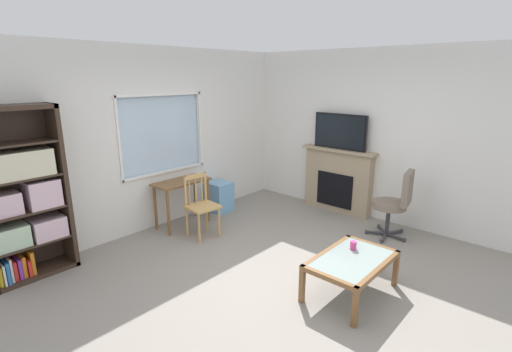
{
  "coord_description": "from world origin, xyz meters",
  "views": [
    {
      "loc": [
        -3.05,
        -2.43,
        2.27
      ],
      "look_at": [
        0.27,
        0.54,
        1.06
      ],
      "focal_mm": 25.93,
      "sensor_mm": 36.0,
      "label": 1
    }
  ],
  "objects": [
    {
      "name": "ground",
      "position": [
        0.0,
        0.0,
        -0.01
      ],
      "size": [
        6.0,
        5.76,
        0.02
      ],
      "primitive_type": "cube",
      "color": "gray"
    },
    {
      "name": "sippy_cup",
      "position": [
        0.44,
        -0.74,
        0.46
      ],
      "size": [
        0.07,
        0.07,
        0.09
      ],
      "primitive_type": "cylinder",
      "color": "#DB3D84",
      "rests_on": "coffee_table"
    },
    {
      "name": "tv",
      "position": [
        2.39,
        0.58,
        1.38
      ],
      "size": [
        0.06,
        0.93,
        0.58
      ],
      "color": "black",
      "rests_on": "fireplace"
    },
    {
      "name": "plastic_drawer_unit",
      "position": [
        1.03,
        2.08,
        0.25
      ],
      "size": [
        0.35,
        0.4,
        0.51
      ],
      "primitive_type": "cube",
      "color": "#72ADDB",
      "rests_on": "ground"
    },
    {
      "name": "desk_under_window",
      "position": [
        0.22,
        2.03,
        0.59
      ],
      "size": [
        0.86,
        0.43,
        0.72
      ],
      "color": "brown",
      "rests_on": "ground"
    },
    {
      "name": "wall_back_with_window",
      "position": [
        -0.02,
        2.38,
        1.34
      ],
      "size": [
        5.0,
        0.15,
        2.69
      ],
      "color": "silver",
      "rests_on": "ground"
    },
    {
      "name": "bookshelf",
      "position": [
        -1.88,
        2.14,
        0.94
      ],
      "size": [
        0.9,
        0.38,
        1.97
      ],
      "color": "#38281E",
      "rests_on": "ground"
    },
    {
      "name": "coffee_table",
      "position": [
        0.25,
        -0.84,
        0.36
      ],
      "size": [
        1.0,
        0.64,
        0.42
      ],
      "color": "#8C9E99",
      "rests_on": "ground"
    },
    {
      "name": "office_chair",
      "position": [
        1.97,
        -0.61,
        0.55
      ],
      "size": [
        0.58,
        0.57,
        1.0
      ],
      "color": "#7A6B5B",
      "rests_on": "ground"
    },
    {
      "name": "fireplace",
      "position": [
        2.41,
        0.58,
        0.55
      ],
      "size": [
        0.26,
        1.3,
        1.09
      ],
      "color": "tan",
      "rests_on": "ground"
    },
    {
      "name": "wall_right",
      "position": [
        2.56,
        0.0,
        1.34
      ],
      "size": [
        0.12,
        4.96,
        2.69
      ],
      "primitive_type": "cube",
      "color": "silver",
      "rests_on": "ground"
    },
    {
      "name": "wooden_chair",
      "position": [
        0.17,
        1.51,
        0.46
      ],
      "size": [
        0.46,
        0.45,
        0.9
      ],
      "color": "tan",
      "rests_on": "ground"
    }
  ]
}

